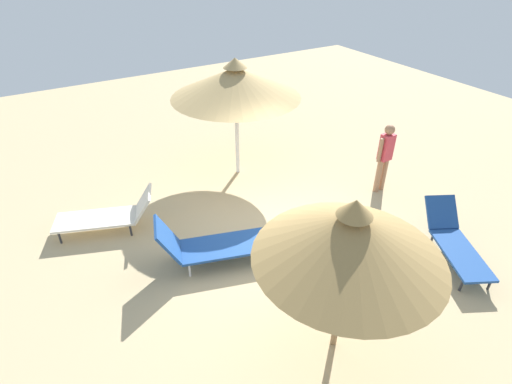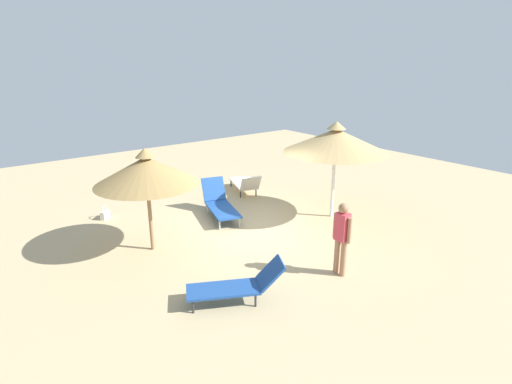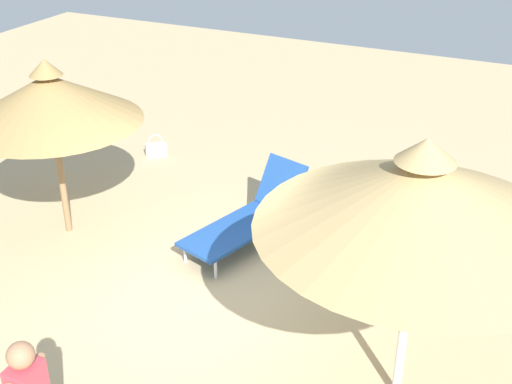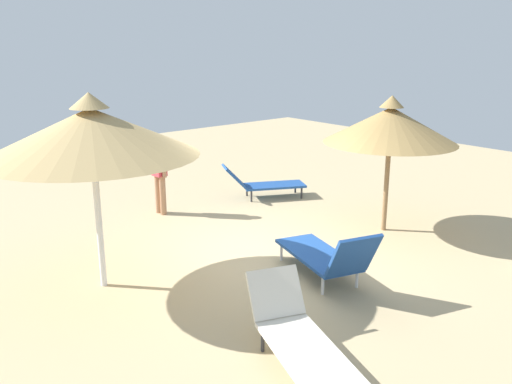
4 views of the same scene
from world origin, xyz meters
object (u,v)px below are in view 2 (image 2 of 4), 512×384
(lounge_chair_edge, at_px, (220,203))
(lounge_chair_back, at_px, (245,183))
(handbag, at_px, (105,214))
(parasol_umbrella_center, at_px, (146,170))
(person_standing_front, at_px, (342,235))
(lounge_chair_near_left, at_px, (238,285))
(parasol_umbrella_near_right, at_px, (336,140))

(lounge_chair_edge, bearing_deg, lounge_chair_back, 124.70)
(lounge_chair_back, distance_m, handbag, 4.77)
(parasol_umbrella_center, bearing_deg, person_standing_front, 36.83)
(parasol_umbrella_center, height_order, handbag, parasol_umbrella_center)
(parasol_umbrella_center, bearing_deg, lounge_chair_near_left, 6.75)
(parasol_umbrella_center, distance_m, lounge_chair_edge, 3.14)
(person_standing_front, height_order, handbag, person_standing_front)
(handbag, bearing_deg, parasol_umbrella_near_right, 53.93)
(lounge_chair_back, distance_m, lounge_chair_near_left, 6.72)
(handbag, bearing_deg, lounge_chair_back, 82.55)
(lounge_chair_back, distance_m, person_standing_front, 6.13)
(parasol_umbrella_center, relative_size, lounge_chair_near_left, 1.32)
(handbag, bearing_deg, person_standing_front, 25.07)
(person_standing_front, bearing_deg, parasol_umbrella_center, -143.17)
(lounge_chair_back, height_order, lounge_chair_near_left, lounge_chair_back)
(parasol_umbrella_near_right, xyz_separation_m, lounge_chair_edge, (-2.06, -2.67, -1.91))
(lounge_chair_back, bearing_deg, parasol_umbrella_center, -64.03)
(parasol_umbrella_near_right, bearing_deg, parasol_umbrella_center, -103.05)
(lounge_chair_back, bearing_deg, lounge_chair_near_left, -37.39)
(lounge_chair_edge, bearing_deg, handbag, -124.48)
(lounge_chair_back, height_order, handbag, lounge_chair_back)
(parasol_umbrella_center, bearing_deg, lounge_chair_back, 115.97)
(lounge_chair_back, relative_size, lounge_chair_near_left, 1.06)
(lounge_chair_edge, relative_size, person_standing_front, 1.27)
(parasol_umbrella_near_right, distance_m, lounge_chair_edge, 3.88)
(lounge_chair_near_left, height_order, handbag, lounge_chair_near_left)
(lounge_chair_edge, height_order, lounge_chair_back, lounge_chair_edge)
(lounge_chair_edge, height_order, handbag, lounge_chair_edge)
(lounge_chair_near_left, bearing_deg, handbag, -173.83)
(lounge_chair_edge, relative_size, handbag, 4.97)
(lounge_chair_back, bearing_deg, lounge_chair_edge, -55.30)
(parasol_umbrella_near_right, height_order, handbag, parasol_umbrella_near_right)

